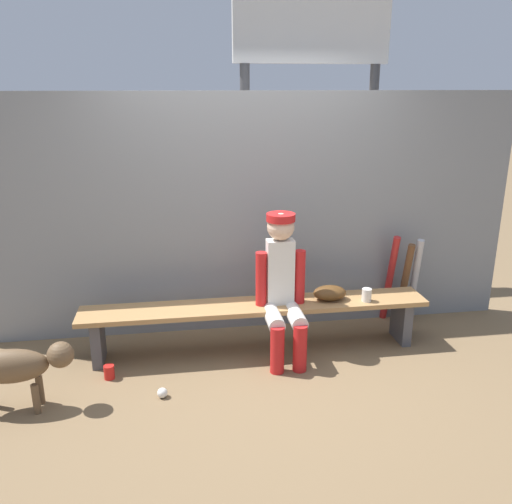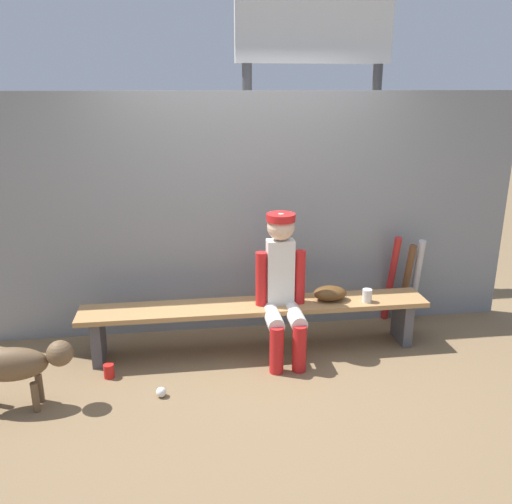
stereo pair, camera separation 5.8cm
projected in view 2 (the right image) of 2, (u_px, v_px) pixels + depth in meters
ground_plane at (256, 350)px, 4.52m from camera, size 30.00×30.00×0.00m
chainlink_fence at (248, 216)px, 4.67m from camera, size 4.84×0.03×2.11m
dugout_bench at (256, 313)px, 4.42m from camera, size 2.87×0.36×0.42m
player_seated at (282, 283)px, 4.26m from camera, size 0.41×0.55×1.19m
baseball_glove at (330, 293)px, 4.46m from camera, size 0.28×0.20×0.12m
bat_aluminum_red at (391, 279)px, 4.93m from camera, size 0.08×0.23×0.86m
bat_wood_dark at (406, 284)px, 4.89m from camera, size 0.08×0.22×0.80m
bat_aluminum_silver at (416, 282)px, 4.91m from camera, size 0.08×0.21×0.84m
baseball at (161, 392)px, 3.84m from camera, size 0.07×0.07×0.07m
cup_on_ground at (109, 371)px, 4.08m from camera, size 0.08×0.08×0.11m
cup_on_bench at (367, 296)px, 4.42m from camera, size 0.08×0.08×0.11m
scoreboard at (320, 72)px, 5.43m from camera, size 1.88×0.27×3.33m
dog at (18, 364)px, 3.62m from camera, size 0.84×0.20×0.49m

